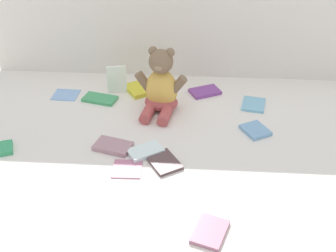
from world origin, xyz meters
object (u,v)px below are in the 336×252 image
book_case_12 (127,168)px  book_case_8 (100,99)px  book_case_0 (210,232)px  book_case_11 (145,151)px  book_case_9 (253,104)px  book_case_4 (205,92)px  teddy_bear (161,88)px  book_case_2 (139,89)px  book_case_5 (255,130)px  book_case_10 (66,94)px  book_case_7 (117,79)px  book_case_6 (113,146)px  book_case_1 (164,162)px

book_case_12 → book_case_8: bearing=-69.5°
book_case_0 → book_case_11: bearing=140.6°
book_case_0 → book_case_9: book_case_0 is taller
book_case_8 → book_case_4: bearing=115.6°
teddy_bear → book_case_4: (0.18, 0.14, -0.09)m
book_case_2 → book_case_5: bearing=-64.8°
book_case_0 → book_case_10: bearing=148.0°
book_case_2 → book_case_8: 0.18m
book_case_2 → book_case_11: (0.08, -0.44, -0.00)m
book_case_7 → book_case_10: (-0.22, -0.05, -0.05)m
book_case_2 → book_case_12: 0.54m
book_case_6 → book_case_4: bearing=-21.4°
book_case_6 → book_case_12: book_case_6 is taller
book_case_0 → book_case_5: (0.18, 0.52, 0.00)m
book_case_5 → book_case_6: size_ratio=0.77×
book_case_7 → book_case_10: size_ratio=1.13×
book_case_6 → book_case_0: bearing=-121.9°
book_case_1 → book_case_5: (0.33, 0.21, 0.00)m
book_case_2 → book_case_7: size_ratio=1.03×
teddy_bear → book_case_11: 0.32m
book_case_5 → book_case_9: book_case_5 is taller
book_case_9 → book_case_0: bearing=-93.8°
book_case_1 → teddy_bear: bearing=-116.0°
teddy_bear → book_case_12: size_ratio=2.73×
book_case_5 → book_case_11: size_ratio=0.83×
book_case_4 → book_case_7: (-0.38, -0.01, 0.05)m
book_case_0 → book_case_12: (-0.27, 0.26, -0.00)m
teddy_bear → book_case_12: 0.41m
book_case_0 → book_case_7: (-0.39, 0.79, 0.05)m
book_case_10 → book_case_12: book_case_10 is taller
book_case_1 → book_case_12: 0.13m
book_case_4 → book_case_12: size_ratio=1.28×
book_case_2 → book_case_7: book_case_7 is taller
book_case_2 → book_case_5: 0.55m
book_case_1 → book_case_11: 0.09m
teddy_bear → book_case_9: teddy_bear is taller
book_case_0 → book_case_6: bearing=150.6°
book_case_2 → book_case_6: size_ratio=0.96×
book_case_6 → book_case_9: (0.53, 0.33, -0.00)m
book_case_4 → book_case_9: book_case_4 is taller
book_case_2 → book_case_8: bearing=176.3°
teddy_bear → book_case_4: bearing=47.9°
book_case_4 → book_case_8: (-0.44, -0.09, -0.00)m
book_case_4 → book_case_10: (-0.59, -0.06, -0.00)m
book_case_8 → book_case_12: 0.48m
book_case_8 → book_case_11: (0.23, -0.36, 0.00)m
book_case_4 → book_case_5: 0.34m
book_case_4 → book_case_12: (-0.26, -0.54, -0.00)m
book_case_2 → book_case_8: size_ratio=0.89×
book_case_7 → book_case_12: book_case_7 is taller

